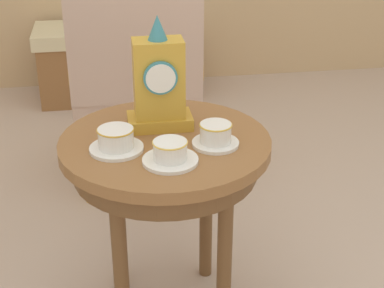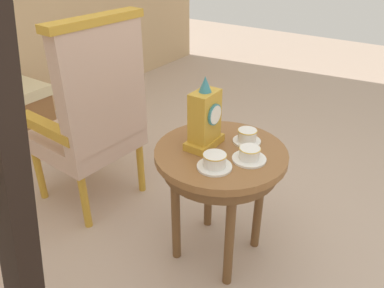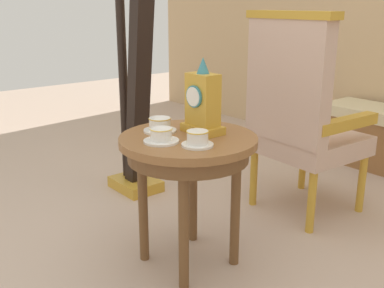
{
  "view_description": "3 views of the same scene",
  "coord_description": "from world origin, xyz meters",
  "px_view_note": "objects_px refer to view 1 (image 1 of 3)",
  "views": [
    {
      "loc": [
        -0.08,
        -1.51,
        1.34
      ],
      "look_at": [
        0.16,
        0.02,
        0.59
      ],
      "focal_mm": 54.97,
      "sensor_mm": 36.0,
      "label": 1
    },
    {
      "loc": [
        -1.22,
        -0.73,
        1.49
      ],
      "look_at": [
        0.04,
        0.14,
        0.62
      ],
      "focal_mm": 35.5,
      "sensor_mm": 36.0,
      "label": 2
    },
    {
      "loc": [
        1.58,
        -1.22,
        1.18
      ],
      "look_at": [
        -0.02,
        0.1,
        0.54
      ],
      "focal_mm": 43.08,
      "sensor_mm": 36.0,
      "label": 3
    }
  ],
  "objects_px": {
    "armchair": "(136,60)",
    "teacup_right": "(170,153)",
    "teacup_center": "(216,135)",
    "window_bench": "(117,61)",
    "mantel_clock": "(159,84)",
    "teacup_left": "(116,140)",
    "side_table": "(165,164)"
  },
  "relations": [
    {
      "from": "armchair",
      "to": "window_bench",
      "type": "distance_m",
      "value": 1.2
    },
    {
      "from": "teacup_center",
      "to": "window_bench",
      "type": "xyz_separation_m",
      "value": [
        -0.21,
        2.01,
        -0.43
      ]
    },
    {
      "from": "side_table",
      "to": "mantel_clock",
      "type": "xyz_separation_m",
      "value": [
        -0.0,
        0.08,
        0.22
      ]
    },
    {
      "from": "side_table",
      "to": "window_bench",
      "type": "bearing_deg",
      "value": 92.27
    },
    {
      "from": "side_table",
      "to": "teacup_right",
      "type": "relative_size",
      "value": 4.14
    },
    {
      "from": "teacup_center",
      "to": "side_table",
      "type": "bearing_deg",
      "value": 154.8
    },
    {
      "from": "teacup_right",
      "to": "window_bench",
      "type": "xyz_separation_m",
      "value": [
        -0.07,
        2.09,
        -0.42
      ]
    },
    {
      "from": "teacup_right",
      "to": "teacup_center",
      "type": "height_order",
      "value": "teacup_center"
    },
    {
      "from": "teacup_center",
      "to": "armchair",
      "type": "relative_size",
      "value": 0.12
    },
    {
      "from": "armchair",
      "to": "window_bench",
      "type": "xyz_separation_m",
      "value": [
        -0.05,
        1.14,
        -0.37
      ]
    },
    {
      "from": "side_table",
      "to": "teacup_left",
      "type": "height_order",
      "value": "teacup_left"
    },
    {
      "from": "side_table",
      "to": "teacup_center",
      "type": "distance_m",
      "value": 0.19
    },
    {
      "from": "teacup_left",
      "to": "armchair",
      "type": "relative_size",
      "value": 0.13
    },
    {
      "from": "teacup_left",
      "to": "teacup_center",
      "type": "height_order",
      "value": "same"
    },
    {
      "from": "armchair",
      "to": "side_table",
      "type": "bearing_deg",
      "value": -88.24
    },
    {
      "from": "side_table",
      "to": "mantel_clock",
      "type": "bearing_deg",
      "value": 93.36
    },
    {
      "from": "teacup_right",
      "to": "window_bench",
      "type": "height_order",
      "value": "teacup_right"
    },
    {
      "from": "teacup_left",
      "to": "window_bench",
      "type": "distance_m",
      "value": 2.05
    },
    {
      "from": "teacup_center",
      "to": "armchair",
      "type": "bearing_deg",
      "value": 100.36
    },
    {
      "from": "mantel_clock",
      "to": "window_bench",
      "type": "bearing_deg",
      "value": 92.22
    },
    {
      "from": "teacup_center",
      "to": "mantel_clock",
      "type": "relative_size",
      "value": 0.39
    },
    {
      "from": "mantel_clock",
      "to": "teacup_center",
      "type": "bearing_deg",
      "value": -46.46
    },
    {
      "from": "teacup_right",
      "to": "mantel_clock",
      "type": "height_order",
      "value": "mantel_clock"
    },
    {
      "from": "teacup_left",
      "to": "mantel_clock",
      "type": "bearing_deg",
      "value": 45.35
    },
    {
      "from": "teacup_left",
      "to": "window_bench",
      "type": "height_order",
      "value": "teacup_left"
    },
    {
      "from": "teacup_left",
      "to": "teacup_center",
      "type": "xyz_separation_m",
      "value": [
        0.27,
        -0.01,
        0.0
      ]
    },
    {
      "from": "armchair",
      "to": "teacup_right",
      "type": "bearing_deg",
      "value": -88.65
    },
    {
      "from": "armchair",
      "to": "teacup_left",
      "type": "bearing_deg",
      "value": -97.56
    },
    {
      "from": "window_bench",
      "to": "teacup_left",
      "type": "bearing_deg",
      "value": -91.79
    },
    {
      "from": "teacup_left",
      "to": "teacup_right",
      "type": "distance_m",
      "value": 0.17
    },
    {
      "from": "mantel_clock",
      "to": "armchair",
      "type": "xyz_separation_m",
      "value": [
        -0.02,
        0.73,
        -0.16
      ]
    },
    {
      "from": "side_table",
      "to": "armchair",
      "type": "relative_size",
      "value": 0.54
    }
  ]
}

